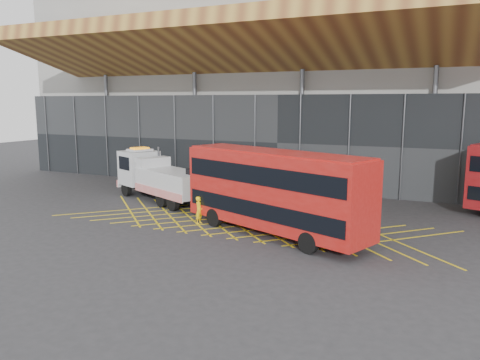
% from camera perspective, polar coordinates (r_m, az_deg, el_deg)
% --- Properties ---
extents(ground_plane, '(120.00, 120.00, 0.00)m').
position_cam_1_polar(ground_plane, '(30.85, -6.26, -4.44)').
color(ground_plane, '#2D2D30').
extents(road_markings, '(24.76, 7.16, 0.01)m').
position_cam_1_polar(road_markings, '(29.07, 0.58, -5.24)').
color(road_markings, yellow).
rests_on(road_markings, ground_plane).
extents(construction_building, '(55.00, 23.97, 18.00)m').
position_cam_1_polar(construction_building, '(46.14, 7.61, 11.38)').
color(construction_building, gray).
rests_on(construction_building, ground_plane).
extents(recovery_truck, '(10.76, 6.45, 3.90)m').
position_cam_1_polar(recovery_truck, '(35.72, -9.83, 0.34)').
color(recovery_truck, black).
rests_on(recovery_truck, ground_plane).
extents(bus_towed, '(11.81, 6.80, 4.75)m').
position_cam_1_polar(bus_towed, '(25.98, 4.15, -1.10)').
color(bus_towed, '#AD140F').
rests_on(bus_towed, ground_plane).
extents(worker, '(0.41, 0.62, 1.70)m').
position_cam_1_polar(worker, '(28.80, -5.00, -3.69)').
color(worker, yellow).
rests_on(worker, ground_plane).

